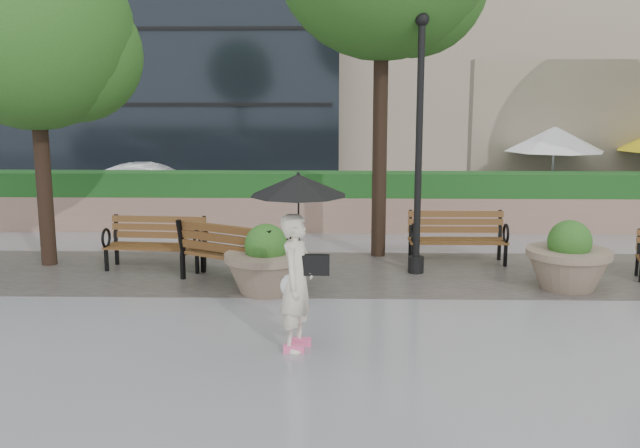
{
  "coord_description": "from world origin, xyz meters",
  "views": [
    {
      "loc": [
        0.93,
        -9.31,
        3.2
      ],
      "look_at": [
        0.67,
        1.88,
        1.1
      ],
      "focal_mm": 40.0,
      "sensor_mm": 36.0,
      "label": 1
    }
  ],
  "objects_px": {
    "bench_2": "(235,265)",
    "planter_right": "(568,262)",
    "car_right": "(151,186)",
    "planter_left": "(266,266)",
    "lamppost": "(419,162)",
    "bench_1": "(156,254)",
    "bench_3": "(457,248)",
    "pedestrian": "(298,244)"
  },
  "relations": [
    {
      "from": "bench_2",
      "to": "planter_right",
      "type": "height_order",
      "value": "planter_right"
    },
    {
      "from": "planter_right",
      "to": "car_right",
      "type": "xyz_separation_m",
      "value": [
        -8.9,
        7.91,
        0.17
      ]
    },
    {
      "from": "planter_left",
      "to": "car_right",
      "type": "distance_m",
      "value": 9.17
    },
    {
      "from": "planter_right",
      "to": "lamppost",
      "type": "bearing_deg",
      "value": 157.77
    },
    {
      "from": "bench_2",
      "to": "car_right",
      "type": "bearing_deg",
      "value": -37.11
    },
    {
      "from": "bench_1",
      "to": "bench_3",
      "type": "relative_size",
      "value": 1.0
    },
    {
      "from": "lamppost",
      "to": "planter_right",
      "type": "bearing_deg",
      "value": -22.23
    },
    {
      "from": "bench_2",
      "to": "car_right",
      "type": "relative_size",
      "value": 0.55
    },
    {
      "from": "bench_1",
      "to": "lamppost",
      "type": "xyz_separation_m",
      "value": [
        4.69,
        -0.16,
        1.71
      ]
    },
    {
      "from": "bench_3",
      "to": "planter_left",
      "type": "height_order",
      "value": "planter_left"
    },
    {
      "from": "planter_left",
      "to": "lamppost",
      "type": "relative_size",
      "value": 0.3
    },
    {
      "from": "planter_left",
      "to": "pedestrian",
      "type": "distance_m",
      "value": 2.72
    },
    {
      "from": "lamppost",
      "to": "bench_3",
      "type": "bearing_deg",
      "value": 41.69
    },
    {
      "from": "bench_1",
      "to": "planter_right",
      "type": "relative_size",
      "value": 1.33
    },
    {
      "from": "car_right",
      "to": "bench_3",
      "type": "bearing_deg",
      "value": -131.44
    },
    {
      "from": "bench_3",
      "to": "planter_right",
      "type": "bearing_deg",
      "value": -48.92
    },
    {
      "from": "lamppost",
      "to": "pedestrian",
      "type": "bearing_deg",
      "value": -116.48
    },
    {
      "from": "bench_2",
      "to": "pedestrian",
      "type": "distance_m",
      "value": 3.43
    },
    {
      "from": "pedestrian",
      "to": "planter_left",
      "type": "bearing_deg",
      "value": 32.48
    },
    {
      "from": "planter_left",
      "to": "car_right",
      "type": "bearing_deg",
      "value": 115.86
    },
    {
      "from": "planter_left",
      "to": "bench_1",
      "type": "bearing_deg",
      "value": 145.69
    },
    {
      "from": "bench_2",
      "to": "bench_3",
      "type": "bearing_deg",
      "value": -130.1
    },
    {
      "from": "car_right",
      "to": "planter_left",
      "type": "bearing_deg",
      "value": -155.58
    },
    {
      "from": "planter_right",
      "to": "lamppost",
      "type": "distance_m",
      "value": 2.99
    },
    {
      "from": "bench_2",
      "to": "bench_3",
      "type": "relative_size",
      "value": 1.14
    },
    {
      "from": "bench_1",
      "to": "bench_3",
      "type": "height_order",
      "value": "bench_3"
    },
    {
      "from": "planter_left",
      "to": "pedestrian",
      "type": "height_order",
      "value": "pedestrian"
    },
    {
      "from": "bench_3",
      "to": "bench_2",
      "type": "bearing_deg",
      "value": -159.51
    },
    {
      "from": "car_right",
      "to": "pedestrian",
      "type": "distance_m",
      "value": 11.72
    },
    {
      "from": "lamppost",
      "to": "planter_left",
      "type": "bearing_deg",
      "value": -152.7
    },
    {
      "from": "bench_2",
      "to": "planter_left",
      "type": "relative_size",
      "value": 1.54
    },
    {
      "from": "bench_3",
      "to": "lamppost",
      "type": "distance_m",
      "value": 2.05
    },
    {
      "from": "bench_2",
      "to": "pedestrian",
      "type": "bearing_deg",
      "value": 140.98
    },
    {
      "from": "bench_2",
      "to": "pedestrian",
      "type": "relative_size",
      "value": 0.94
    },
    {
      "from": "bench_3",
      "to": "lamppost",
      "type": "relative_size",
      "value": 0.4
    },
    {
      "from": "pedestrian",
      "to": "planter_right",
      "type": "bearing_deg",
      "value": -38.46
    },
    {
      "from": "car_right",
      "to": "pedestrian",
      "type": "bearing_deg",
      "value": -158.05
    },
    {
      "from": "planter_right",
      "to": "car_right",
      "type": "distance_m",
      "value": 11.91
    },
    {
      "from": "car_right",
      "to": "bench_1",
      "type": "bearing_deg",
      "value": -166.22
    },
    {
      "from": "planter_left",
      "to": "lamppost",
      "type": "xyz_separation_m",
      "value": [
        2.53,
        1.31,
        1.55
      ]
    },
    {
      "from": "planter_right",
      "to": "pedestrian",
      "type": "relative_size",
      "value": 0.62
    },
    {
      "from": "lamppost",
      "to": "bench_1",
      "type": "bearing_deg",
      "value": 178.01
    }
  ]
}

